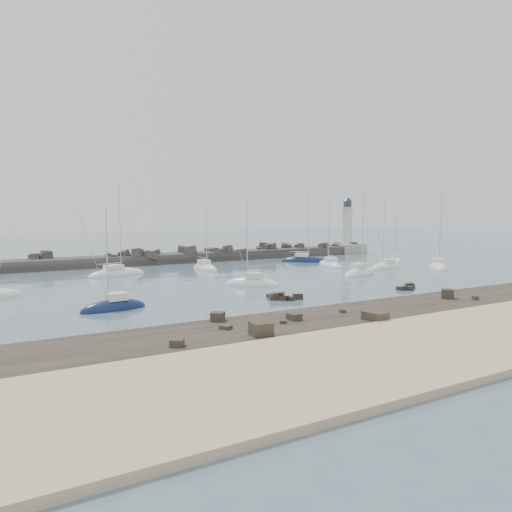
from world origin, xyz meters
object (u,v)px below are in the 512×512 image
(sailboat_3, at_px, (252,284))
(sailboat_8, at_px, (330,265))
(lighthouse, at_px, (347,241))
(sailboat_10, at_px, (396,261))
(sailboat_4, at_px, (205,269))
(sailboat_1, at_px, (114,308))
(sailboat_2, at_px, (117,274))
(sailboat_6, at_px, (304,261))
(sailboat_7, at_px, (385,268))
(sailboat_5, at_px, (360,274))
(sailboat_9, at_px, (438,267))

(sailboat_3, xyz_separation_m, sailboat_8, (25.35, 14.09, -0.02))
(lighthouse, bearing_deg, sailboat_8, -136.77)
(sailboat_8, relative_size, sailboat_10, 1.33)
(lighthouse, distance_m, sailboat_4, 48.18)
(sailboat_1, xyz_separation_m, sailboat_3, (20.92, 7.44, 0.00))
(sailboat_2, bearing_deg, sailboat_10, -6.73)
(sailboat_6, bearing_deg, sailboat_8, -93.68)
(lighthouse, height_order, sailboat_2, sailboat_2)
(lighthouse, xyz_separation_m, sailboat_1, (-69.40, -43.28, -2.93))
(sailboat_3, bearing_deg, sailboat_4, 82.53)
(sailboat_7, relative_size, sailboat_8, 0.94)
(sailboat_4, xyz_separation_m, sailboat_5, (18.46, -19.48, 0.01))
(sailboat_3, xyz_separation_m, sailboat_5, (21.21, 1.51, -0.00))
(sailboat_4, bearing_deg, sailboat_7, -28.25)
(sailboat_4, height_order, sailboat_5, sailboat_5)
(sailboat_3, height_order, sailboat_9, sailboat_9)
(sailboat_3, height_order, sailboat_10, sailboat_3)
(sailboat_9, bearing_deg, sailboat_2, 159.60)
(sailboat_2, height_order, sailboat_9, sailboat_2)
(lighthouse, height_order, sailboat_7, lighthouse)
(sailboat_8, height_order, sailboat_10, sailboat_8)
(sailboat_7, xyz_separation_m, sailboat_9, (8.76, -4.41, -0.01))
(sailboat_8, xyz_separation_m, sailboat_10, (17.53, 0.26, 0.00))
(lighthouse, distance_m, sailboat_6, 26.11)
(sailboat_3, relative_size, sailboat_10, 1.19)
(sailboat_10, bearing_deg, lighthouse, 75.38)
(lighthouse, relative_size, sailboat_2, 0.94)
(sailboat_2, distance_m, sailboat_4, 15.61)
(sailboat_3, relative_size, sailboat_8, 0.90)
(sailboat_2, xyz_separation_m, sailboat_4, (15.61, 0.06, 0.01))
(sailboat_8, bearing_deg, sailboat_10, 0.85)
(sailboat_1, height_order, sailboat_7, sailboat_7)
(sailboat_2, height_order, sailboat_3, sailboat_2)
(sailboat_3, distance_m, sailboat_10, 45.22)
(sailboat_3, distance_m, sailboat_9, 39.98)
(sailboat_2, xyz_separation_m, sailboat_9, (52.82, -19.64, 0.00))
(sailboat_5, xyz_separation_m, sailboat_7, (9.99, 4.19, -0.01))
(sailboat_1, bearing_deg, sailboat_4, 50.22)
(sailboat_9, bearing_deg, sailboat_6, 122.84)
(sailboat_6, bearing_deg, sailboat_4, -174.96)
(sailboat_3, height_order, sailboat_7, sailboat_7)
(sailboat_4, bearing_deg, sailboat_2, -179.78)
(sailboat_5, bearing_deg, lighthouse, 51.54)
(sailboat_3, bearing_deg, sailboat_1, -160.42)
(sailboat_8, relative_size, sailboat_9, 0.91)
(sailboat_2, bearing_deg, sailboat_7, -19.07)
(sailboat_5, distance_m, sailboat_6, 22.03)
(lighthouse, bearing_deg, sailboat_4, -162.00)
(sailboat_3, distance_m, sailboat_4, 21.16)
(sailboat_5, bearing_deg, sailboat_2, 150.32)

